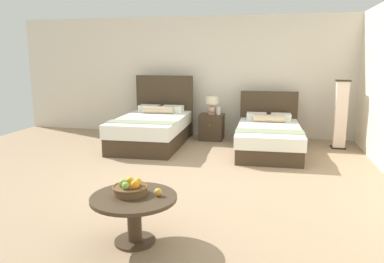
% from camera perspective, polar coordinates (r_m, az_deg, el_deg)
% --- Properties ---
extents(ground_plane, '(9.47, 10.34, 0.02)m').
position_cam_1_polar(ground_plane, '(5.38, -1.37, -7.62)').
color(ground_plane, '#9F8264').
extents(wall_back, '(9.47, 0.12, 2.61)m').
position_cam_1_polar(wall_back, '(8.41, 4.25, 8.35)').
color(wall_back, beige).
rests_on(wall_back, ground).
extents(bed_near_window, '(1.33, 2.16, 1.34)m').
position_cam_1_polar(bed_near_window, '(7.51, -6.04, 0.43)').
color(bed_near_window, '#3E2F1F').
rests_on(bed_near_window, ground).
extents(bed_near_corner, '(1.24, 2.13, 1.04)m').
position_cam_1_polar(bed_near_corner, '(7.13, 11.59, -0.77)').
color(bed_near_corner, '#3E2F1F').
rests_on(bed_near_corner, ground).
extents(nightstand, '(0.49, 0.49, 0.54)m').
position_cam_1_polar(nightstand, '(7.97, 3.00, 0.70)').
color(nightstand, '#3E2F1F').
rests_on(nightstand, ground).
extents(table_lamp, '(0.27, 0.27, 0.37)m').
position_cam_1_polar(table_lamp, '(7.91, 3.06, 4.33)').
color(table_lamp, '#D9AC8B').
rests_on(table_lamp, nightstand).
extents(vase, '(0.09, 0.09, 0.17)m').
position_cam_1_polar(vase, '(7.85, 4.05, 3.16)').
color(vase, silver).
rests_on(vase, nightstand).
extents(coffee_table, '(0.81, 0.81, 0.46)m').
position_cam_1_polar(coffee_table, '(3.61, -8.83, -11.41)').
color(coffee_table, '#3E2F1F').
rests_on(coffee_table, ground).
extents(fruit_bowl, '(0.34, 0.34, 0.15)m').
position_cam_1_polar(fruit_bowl, '(3.60, -9.37, -8.52)').
color(fruit_bowl, brown).
rests_on(fruit_bowl, coffee_table).
extents(loose_apple, '(0.07, 0.07, 0.07)m').
position_cam_1_polar(loose_apple, '(3.53, -5.20, -9.19)').
color(loose_apple, gold).
rests_on(loose_apple, coffee_table).
extents(floor_lamp_corner, '(0.26, 0.26, 1.31)m').
position_cam_1_polar(floor_lamp_corner, '(7.68, 21.70, 2.41)').
color(floor_lamp_corner, black).
rests_on(floor_lamp_corner, ground).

